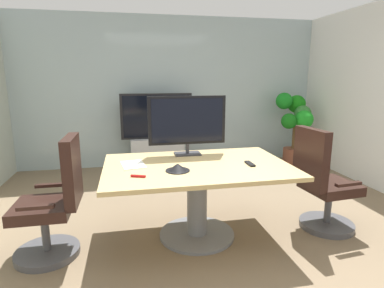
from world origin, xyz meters
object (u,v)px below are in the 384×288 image
Objects in this scene: wall_display_unit at (157,144)px; conference_phone at (178,168)px; conference_table at (197,184)px; office_chair_right at (322,188)px; office_chair_left at (55,208)px; potted_plant at (295,120)px; tv_monitor at (187,122)px; remote_control at (250,164)px.

conference_phone is at bearing -91.09° from wall_display_unit.
office_chair_right is (1.31, -0.11, -0.10)m from conference_table.
wall_display_unit is (1.14, 2.51, -0.01)m from office_chair_left.
wall_display_unit is at bearing 25.03° from office_chair_right.
conference_table is 2.43m from wall_display_unit.
office_chair_right is 2.56m from potted_plant.
office_chair_left is at bearing 84.14° from office_chair_right.
tv_monitor is 0.64× the size of wall_display_unit.
office_chair_right is (2.62, -0.03, 0.00)m from office_chair_left.
tv_monitor reaches higher than potted_plant.
office_chair_left is (-1.31, -0.09, -0.10)m from conference_table.
office_chair_right is 0.87m from remote_control.
office_chair_right is 1.30× the size of tv_monitor.
conference_table is at bearing 79.79° from office_chair_right.
office_chair_right is 1.57m from conference_phone.
tv_monitor reaches higher than conference_phone.
conference_phone is at bearing -175.16° from remote_control.
wall_display_unit is 5.95× the size of conference_phone.
office_chair_left is at bearing -176.22° from conference_table.
office_chair_left is 2.62m from office_chair_right.
conference_phone is 0.72m from remote_control.
wall_display_unit is 2.50m from potted_plant.
wall_display_unit is at bearing 175.51° from potted_plant.
tv_monitor is (-0.02, 0.41, 0.56)m from conference_table.
wall_display_unit is 2.62m from conference_phone.
potted_plant is at bearing 122.89° from office_chair_left.
remote_control is at bearing 89.51° from office_chair_left.
tv_monitor is at bearing 71.13° from conference_phone.
remote_control is (0.52, -0.52, -0.35)m from tv_monitor.
potted_plant is 7.66× the size of remote_control.
office_chair_left is 4.30m from potted_plant.
office_chair_right reaches higher than conference_phone.
tv_monitor is 0.70m from conference_phone.
conference_phone is (-0.22, -0.17, 0.23)m from conference_table.
conference_phone is (-2.52, -2.40, -0.03)m from potted_plant.
remote_control is (-1.80, -2.34, -0.05)m from potted_plant.
conference_phone is at bearing 86.93° from office_chair_right.
conference_phone is (-0.20, -0.59, -0.33)m from tv_monitor.
office_chair_right is at bearing 2.21° from conference_phone.
conference_phone is (-1.53, -0.06, 0.33)m from office_chair_right.
remote_control reaches higher than conference_table.
remote_control is at bearing -127.56° from potted_plant.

